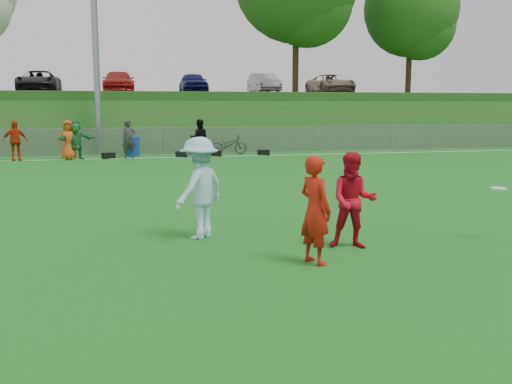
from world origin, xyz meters
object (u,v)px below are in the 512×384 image
object	(u,v)px
player_blue	(199,188)
bicycle	(229,145)
recycling_bin	(133,147)
player_red_left	(315,210)
player_red_center	(353,201)
frisbee	(499,188)

from	to	relation	value
player_blue	bicycle	size ratio (longest dim) A/B	1.03
player_blue	recycling_bin	size ratio (longest dim) A/B	2.02
player_blue	recycling_bin	distance (m)	16.86
bicycle	player_blue	bearing A→B (deg)	166.32
bicycle	player_red_left	bearing A→B (deg)	171.89
player_red_left	bicycle	world-z (taller)	player_red_left
player_red_center	recycling_bin	bearing A→B (deg)	120.02
recycling_bin	bicycle	world-z (taller)	bicycle
player_blue	recycling_bin	world-z (taller)	player_blue
player_red_left	player_blue	xyz separation A→B (m)	(-1.44, 2.03, 0.09)
player_blue	bicycle	world-z (taller)	player_blue
player_red_left	frisbee	bearing A→B (deg)	-102.01
bicycle	recycling_bin	bearing A→B (deg)	88.75
player_red_left	recycling_bin	world-z (taller)	player_red_left
player_red_center	frisbee	bearing A→B (deg)	19.40
player_red_center	bicycle	bearing A→B (deg)	105.97
bicycle	player_red_center	bearing A→B (deg)	174.49
player_red_center	bicycle	world-z (taller)	player_red_center
player_red_center	player_blue	bearing A→B (deg)	171.45
frisbee	recycling_bin	bearing A→B (deg)	107.75
recycling_bin	frisbee	bearing A→B (deg)	-72.25
player_blue	frisbee	bearing A→B (deg)	121.34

